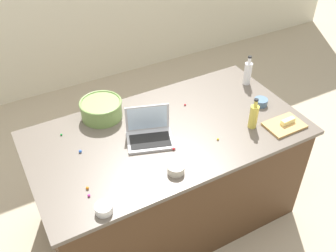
{
  "coord_description": "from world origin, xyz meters",
  "views": [
    {
      "loc": [
        -0.99,
        -1.81,
        2.61
      ],
      "look_at": [
        0.0,
        0.0,
        0.95
      ],
      "focal_mm": 40.86,
      "sensor_mm": 36.0,
      "label": 1
    }
  ],
  "objects_px": {
    "laptop": "(149,133)",
    "ramekin_wide": "(176,169)",
    "cutting_board": "(284,125)",
    "bottle_vinegar": "(248,73)",
    "ramekin_small": "(261,102)",
    "butter_stick_left": "(288,121)",
    "ramekin_medium": "(104,209)",
    "bottle_oil": "(254,116)",
    "mixing_bowl_large": "(101,109)"
  },
  "relations": [
    {
      "from": "butter_stick_left",
      "to": "ramekin_medium",
      "type": "bearing_deg",
      "value": -176.09
    },
    {
      "from": "laptop",
      "to": "ramekin_wide",
      "type": "distance_m",
      "value": 0.37
    },
    {
      "from": "ramekin_wide",
      "to": "bottle_vinegar",
      "type": "bearing_deg",
      "value": 30.9
    },
    {
      "from": "bottle_vinegar",
      "to": "ramekin_small",
      "type": "xyz_separation_m",
      "value": [
        -0.09,
        -0.3,
        -0.08
      ]
    },
    {
      "from": "laptop",
      "to": "butter_stick_left",
      "type": "distance_m",
      "value": 0.99
    },
    {
      "from": "laptop",
      "to": "cutting_board",
      "type": "bearing_deg",
      "value": -20.99
    },
    {
      "from": "ramekin_small",
      "to": "mixing_bowl_large",
      "type": "bearing_deg",
      "value": 158.37
    },
    {
      "from": "bottle_oil",
      "to": "butter_stick_left",
      "type": "distance_m",
      "value": 0.26
    },
    {
      "from": "bottle_vinegar",
      "to": "ramekin_medium",
      "type": "height_order",
      "value": "bottle_vinegar"
    },
    {
      "from": "cutting_board",
      "to": "ramekin_wide",
      "type": "height_order",
      "value": "ramekin_wide"
    },
    {
      "from": "cutting_board",
      "to": "ramekin_medium",
      "type": "relative_size",
      "value": 2.74
    },
    {
      "from": "laptop",
      "to": "bottle_vinegar",
      "type": "relative_size",
      "value": 1.45
    },
    {
      "from": "mixing_bowl_large",
      "to": "laptop",
      "type": "bearing_deg",
      "value": -63.13
    },
    {
      "from": "ramekin_medium",
      "to": "ramekin_small",
      "type": "bearing_deg",
      "value": 15.17
    },
    {
      "from": "laptop",
      "to": "mixing_bowl_large",
      "type": "xyz_separation_m",
      "value": [
        -0.19,
        0.38,
        0.02
      ]
    },
    {
      "from": "bottle_oil",
      "to": "bottle_vinegar",
      "type": "bearing_deg",
      "value": 56.26
    },
    {
      "from": "bottle_oil",
      "to": "butter_stick_left",
      "type": "height_order",
      "value": "bottle_oil"
    },
    {
      "from": "butter_stick_left",
      "to": "ramekin_small",
      "type": "xyz_separation_m",
      "value": [
        -0.01,
        0.29,
        -0.01
      ]
    },
    {
      "from": "bottle_oil",
      "to": "ramekin_wide",
      "type": "distance_m",
      "value": 0.71
    },
    {
      "from": "mixing_bowl_large",
      "to": "bottle_oil",
      "type": "height_order",
      "value": "bottle_oil"
    },
    {
      "from": "bottle_vinegar",
      "to": "cutting_board",
      "type": "distance_m",
      "value": 0.6
    },
    {
      "from": "butter_stick_left",
      "to": "ramekin_small",
      "type": "bearing_deg",
      "value": 91.32
    },
    {
      "from": "ramekin_wide",
      "to": "laptop",
      "type": "bearing_deg",
      "value": 90.02
    },
    {
      "from": "butter_stick_left",
      "to": "ramekin_wide",
      "type": "bearing_deg",
      "value": -178.59
    },
    {
      "from": "bottle_vinegar",
      "to": "ramekin_small",
      "type": "height_order",
      "value": "bottle_vinegar"
    },
    {
      "from": "cutting_board",
      "to": "bottle_vinegar",
      "type": "bearing_deg",
      "value": 79.08
    },
    {
      "from": "mixing_bowl_large",
      "to": "bottle_oil",
      "type": "xyz_separation_m",
      "value": [
        0.89,
        -0.62,
        0.02
      ]
    },
    {
      "from": "ramekin_medium",
      "to": "ramekin_wide",
      "type": "distance_m",
      "value": 0.51
    },
    {
      "from": "mixing_bowl_large",
      "to": "ramekin_medium",
      "type": "height_order",
      "value": "mixing_bowl_large"
    },
    {
      "from": "bottle_vinegar",
      "to": "ramekin_small",
      "type": "relative_size",
      "value": 2.43
    },
    {
      "from": "laptop",
      "to": "ramekin_wide",
      "type": "xyz_separation_m",
      "value": [
        0.0,
        -0.37,
        -0.02
      ]
    },
    {
      "from": "cutting_board",
      "to": "mixing_bowl_large",
      "type": "bearing_deg",
      "value": 146.32
    },
    {
      "from": "butter_stick_left",
      "to": "ramekin_medium",
      "type": "relative_size",
      "value": 1.11
    },
    {
      "from": "bottle_vinegar",
      "to": "mixing_bowl_large",
      "type": "bearing_deg",
      "value": 173.08
    },
    {
      "from": "mixing_bowl_large",
      "to": "ramekin_small",
      "type": "height_order",
      "value": "mixing_bowl_large"
    },
    {
      "from": "mixing_bowl_large",
      "to": "ramekin_medium",
      "type": "xyz_separation_m",
      "value": [
        -0.31,
        -0.83,
        -0.05
      ]
    },
    {
      "from": "ramekin_small",
      "to": "ramekin_wide",
      "type": "bearing_deg",
      "value": -161.35
    },
    {
      "from": "cutting_board",
      "to": "butter_stick_left",
      "type": "height_order",
      "value": "butter_stick_left"
    },
    {
      "from": "bottle_vinegar",
      "to": "ramekin_medium",
      "type": "bearing_deg",
      "value": -155.79
    },
    {
      "from": "laptop",
      "to": "cutting_board",
      "type": "relative_size",
      "value": 1.34
    },
    {
      "from": "laptop",
      "to": "mixing_bowl_large",
      "type": "bearing_deg",
      "value": 116.87
    },
    {
      "from": "cutting_board",
      "to": "butter_stick_left",
      "type": "relative_size",
      "value": 2.47
    },
    {
      "from": "ramekin_medium",
      "to": "ramekin_wide",
      "type": "xyz_separation_m",
      "value": [
        0.5,
        0.07,
        0.0
      ]
    },
    {
      "from": "butter_stick_left",
      "to": "cutting_board",
      "type": "bearing_deg",
      "value": 180.0
    },
    {
      "from": "mixing_bowl_large",
      "to": "bottle_oil",
      "type": "distance_m",
      "value": 1.09
    },
    {
      "from": "cutting_board",
      "to": "ramekin_wide",
      "type": "distance_m",
      "value": 0.9
    },
    {
      "from": "mixing_bowl_large",
      "to": "cutting_board",
      "type": "height_order",
      "value": "mixing_bowl_large"
    },
    {
      "from": "ramekin_medium",
      "to": "butter_stick_left",
      "type": "bearing_deg",
      "value": 3.91
    },
    {
      "from": "bottle_oil",
      "to": "cutting_board",
      "type": "bearing_deg",
      "value": -27.77
    },
    {
      "from": "ramekin_wide",
      "to": "mixing_bowl_large",
      "type": "bearing_deg",
      "value": 104.52
    }
  ]
}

